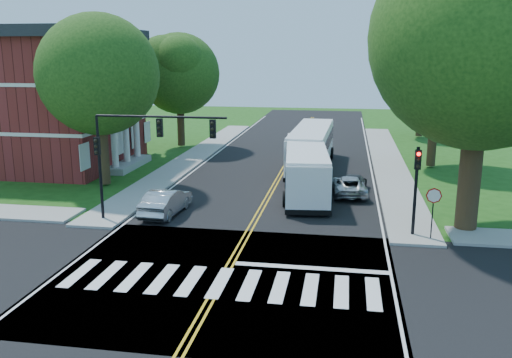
% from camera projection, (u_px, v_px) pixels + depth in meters
% --- Properties ---
extents(ground, '(140.00, 140.00, 0.00)m').
position_uv_depth(ground, '(223.00, 278.00, 22.08)').
color(ground, '#1B4812').
rests_on(ground, ground).
extents(road, '(14.00, 96.00, 0.01)m').
position_uv_depth(road, '(278.00, 179.00, 39.37)').
color(road, black).
rests_on(road, ground).
extents(cross_road, '(60.00, 12.00, 0.01)m').
position_uv_depth(cross_road, '(223.00, 278.00, 22.08)').
color(cross_road, black).
rests_on(cross_road, ground).
extents(center_line, '(0.36, 70.00, 0.01)m').
position_uv_depth(center_line, '(285.00, 167.00, 43.20)').
color(center_line, gold).
rests_on(center_line, road).
extents(edge_line_w, '(0.12, 70.00, 0.01)m').
position_uv_depth(edge_line_w, '(202.00, 165.00, 44.30)').
color(edge_line_w, silver).
rests_on(edge_line_w, road).
extents(edge_line_e, '(0.12, 70.00, 0.01)m').
position_uv_depth(edge_line_e, '(371.00, 170.00, 42.11)').
color(edge_line_e, silver).
rests_on(edge_line_e, road).
extents(crosswalk, '(12.60, 3.00, 0.01)m').
position_uv_depth(crosswalk, '(220.00, 282.00, 21.60)').
color(crosswalk, silver).
rests_on(crosswalk, road).
extents(stop_bar, '(6.60, 0.40, 0.01)m').
position_uv_depth(stop_bar, '(311.00, 268.00, 23.05)').
color(stop_bar, silver).
rests_on(stop_bar, road).
extents(sidewalk_nw, '(2.60, 40.00, 0.15)m').
position_uv_depth(sidewalk_nw, '(194.00, 156.00, 47.41)').
color(sidewalk_nw, gray).
rests_on(sidewalk_nw, ground).
extents(sidewalk_ne, '(2.60, 40.00, 0.15)m').
position_uv_depth(sidewalk_ne, '(388.00, 163.00, 44.74)').
color(sidewalk_ne, gray).
rests_on(sidewalk_ne, ground).
extents(tree_ne_big, '(10.80, 10.80, 14.91)m').
position_uv_depth(tree_ne_big, '(483.00, 38.00, 25.80)').
color(tree_ne_big, '#352415').
rests_on(tree_ne_big, ground).
extents(tree_west_near, '(8.00, 8.00, 11.40)m').
position_uv_depth(tree_west_near, '(99.00, 75.00, 35.66)').
color(tree_west_near, '#352415').
rests_on(tree_west_near, ground).
extents(tree_west_far, '(7.60, 7.60, 10.67)m').
position_uv_depth(tree_west_far, '(179.00, 74.00, 51.06)').
color(tree_west_far, '#352415').
rests_on(tree_west_far, ground).
extents(tree_east_mid, '(8.40, 8.40, 11.93)m').
position_uv_depth(tree_east_mid, '(438.00, 67.00, 41.48)').
color(tree_east_mid, '#352415').
rests_on(tree_east_mid, ground).
extents(tree_east_far, '(7.20, 7.20, 10.34)m').
position_uv_depth(tree_east_far, '(423.00, 73.00, 56.91)').
color(tree_east_far, '#352415').
rests_on(tree_east_far, ground).
extents(brick_building, '(20.00, 13.00, 10.80)m').
position_uv_depth(brick_building, '(12.00, 98.00, 43.58)').
color(brick_building, maroon).
rests_on(brick_building, ground).
extents(signal_nw, '(7.15, 0.46, 5.66)m').
position_uv_depth(signal_nw, '(140.00, 143.00, 28.20)').
color(signal_nw, black).
rests_on(signal_nw, ground).
extents(signal_ne, '(0.30, 0.46, 4.40)m').
position_uv_depth(signal_ne, '(416.00, 179.00, 26.27)').
color(signal_ne, black).
rests_on(signal_ne, ground).
extents(stop_sign, '(0.76, 0.08, 2.53)m').
position_uv_depth(stop_sign, '(433.00, 201.00, 25.91)').
color(stop_sign, black).
rests_on(stop_sign, ground).
extents(bus_lead, '(3.75, 12.01, 3.06)m').
position_uv_depth(bus_lead, '(306.00, 168.00, 35.30)').
color(bus_lead, white).
rests_on(bus_lead, road).
extents(bus_follow, '(3.29, 12.45, 3.20)m').
position_uv_depth(bus_follow, '(311.00, 147.00, 42.79)').
color(bus_follow, white).
rests_on(bus_follow, road).
extents(hatchback, '(1.83, 4.56, 1.47)m').
position_uv_depth(hatchback, '(166.00, 202.00, 30.53)').
color(hatchback, '#B0B4B8').
rests_on(hatchback, road).
extents(suv, '(2.38, 4.57, 1.23)m').
position_uv_depth(suv, '(349.00, 186.00, 34.77)').
color(suv, '#B0B3B8').
rests_on(suv, road).
extents(dark_sedan, '(1.96, 4.04, 1.13)m').
position_uv_depth(dark_sedan, '(353.00, 183.00, 35.65)').
color(dark_sedan, black).
rests_on(dark_sedan, road).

